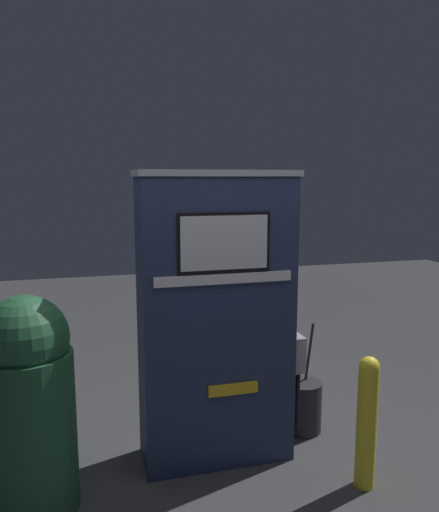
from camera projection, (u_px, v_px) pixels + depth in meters
The scene contains 5 objects.
ground_plane at pixel (224, 471), 3.29m from camera, with size 14.00×14.00×0.00m, color #38383A.
gas_pump at pixel (216, 318), 3.34m from camera, with size 1.11×0.45×1.96m.
safety_bollard at pixel (367, 419), 3.07m from camera, with size 0.12×0.12×0.85m.
trash_bin at pixel (28, 404), 2.82m from camera, with size 0.52×0.52×1.28m.
squeegee_bucket at pixel (303, 406), 3.80m from camera, with size 0.29×0.29×0.86m.
Camera 1 is at (-0.84, -2.91, 1.91)m, focal length 35.00 mm.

